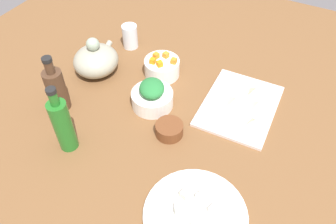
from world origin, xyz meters
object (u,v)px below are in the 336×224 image
object	(u,v)px
cutting_board	(240,106)
plate_tofu	(195,215)
bottle_1	(63,124)
drinking_glass_0	(130,36)
bottle_0	(56,89)
bowl_greens	(152,99)
bowl_small_side	(169,129)
bowl_carrots	(162,68)
teapot	(96,60)

from	to	relation	value
cutting_board	plate_tofu	world-z (taller)	plate_tofu
cutting_board	bottle_1	size ratio (longest dim) A/B	1.31
cutting_board	drinking_glass_0	distance (cm)	50.66
bottle_0	bottle_1	xyz separation A→B (cm)	(-11.38, -12.59, 1.38)
bowl_greens	bowl_small_side	distance (cm)	13.44
bowl_greens	bowl_carrots	bearing A→B (deg)	17.25
bowl_carrots	bottle_1	bearing A→B (deg)	168.23
bottle_0	bottle_1	size ratio (longest dim) A/B	0.88
plate_tofu	drinking_glass_0	size ratio (longest dim) A/B	2.83
bowl_small_side	bottle_1	distance (cm)	30.35
plate_tofu	bowl_carrots	bearing A→B (deg)	37.33
cutting_board	drinking_glass_0	world-z (taller)	drinking_glass_0
bottle_1	cutting_board	bearing A→B (deg)	-45.16
teapot	drinking_glass_0	distance (cm)	18.94
plate_tofu	teapot	bearing A→B (deg)	57.98
teapot	drinking_glass_0	xyz separation A→B (cm)	(18.82, -2.07, -0.73)
bottle_0	bottle_1	bearing A→B (deg)	-132.11
cutting_board	bowl_small_side	distance (cm)	25.54
bowl_small_side	bottle_1	size ratio (longest dim) A/B	0.38
bottle_0	teapot	bearing A→B (deg)	0.26
cutting_board	plate_tofu	distance (cm)	41.18
drinking_glass_0	bottle_0	bearing A→B (deg)	177.07
bowl_greens	bottle_1	xyz separation A→B (cm)	(-25.86, 13.11, 6.58)
plate_tofu	bottle_0	size ratio (longest dim) A/B	1.32
bowl_greens	bottle_0	bearing A→B (deg)	119.41
drinking_glass_0	bowl_small_side	bearing A→B (deg)	-133.45
cutting_board	bottle_0	size ratio (longest dim) A/B	1.50
bowl_carrots	cutting_board	bearing A→B (deg)	-94.66
drinking_glass_0	bowl_greens	bearing A→B (deg)	-135.54
cutting_board	bowl_greens	distance (cm)	28.36
teapot	drinking_glass_0	world-z (taller)	teapot
bowl_greens	bowl_small_side	bearing A→B (deg)	-128.18
bowl_carrots	bottle_1	world-z (taller)	bottle_1
bowl_greens	bottle_1	world-z (taller)	bottle_1
plate_tofu	teapot	size ratio (longest dim) A/B	1.46
bowl_carrots	bowl_greens	bearing A→B (deg)	-162.75
drinking_glass_0	bowl_carrots	bearing A→B (deg)	-115.94
bowl_greens	bowl_carrots	xyz separation A→B (cm)	(14.88, 4.62, 0.46)
cutting_board	bottle_0	world-z (taller)	bottle_0
plate_tofu	bottle_0	bearing A→B (deg)	75.39
bowl_greens	teapot	size ratio (longest dim) A/B	0.75
bowl_carrots	drinking_glass_0	size ratio (longest dim) A/B	1.35
plate_tofu	bowl_greens	xyz separation A→B (cm)	(28.63, 28.56, 2.04)
bowl_greens	bottle_1	size ratio (longest dim) A/B	0.60
bottle_0	bottle_1	distance (cm)	17.02
bowl_greens	drinking_glass_0	xyz separation A→B (cm)	(24.17, 23.72, 1.93)
bowl_greens	plate_tofu	bearing A→B (deg)	-135.07
bottle_1	bottle_0	bearing A→B (deg)	47.89
plate_tofu	bowl_small_side	bearing A→B (deg)	41.53
bowl_carrots	teapot	distance (cm)	23.31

